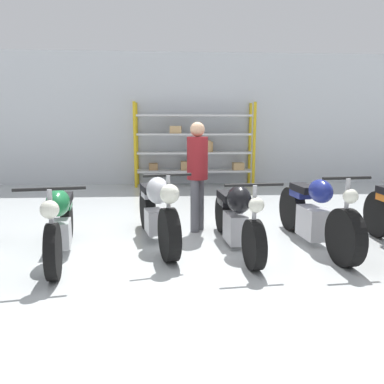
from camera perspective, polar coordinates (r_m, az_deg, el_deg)
name	(u,v)px	position (r m, az deg, el deg)	size (l,w,h in m)	color
ground_plane	(194,249)	(5.04, 0.29, -8.66)	(30.00, 30.00, 0.00)	#B2B7B7
back_wall	(180,120)	(10.63, -1.87, 10.97)	(30.00, 0.08, 3.60)	silver
shelving_rack	(195,146)	(10.29, 0.47, 7.07)	(3.26, 0.63, 2.25)	gold
motorcycle_green	(60,221)	(4.92, -19.44, -4.16)	(0.72, 2.11, 0.99)	black
motorcycle_silver	(157,210)	(5.19, -5.36, -2.74)	(0.77, 2.14, 1.06)	black
motorcycle_black	(236,217)	(5.01, 6.74, -3.73)	(0.68, 2.13, 0.98)	black
motorcycle_blue	(315,214)	(5.35, 18.20, -3.25)	(0.59, 2.23, 1.04)	black
person_browsing	(197,168)	(5.71, 0.82, 3.70)	(0.44, 0.44, 1.67)	#595960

